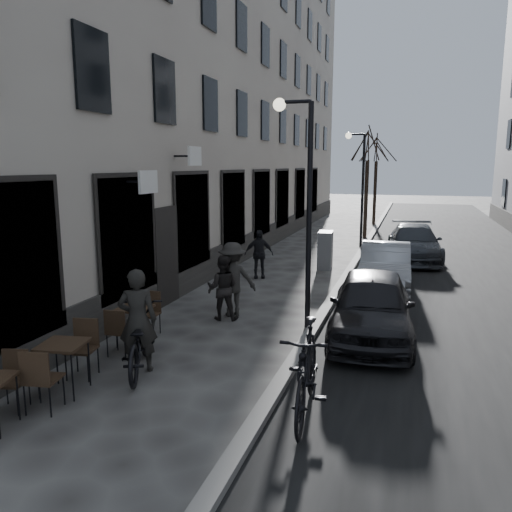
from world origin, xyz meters
The scene contains 20 objects.
ground centered at (0.00, 0.00, 0.00)m, with size 120.00×120.00×0.00m, color #3C3936.
road centered at (3.85, 16.00, 0.00)m, with size 7.30×60.00×0.00m, color black.
kerb centered at (0.20, 16.00, 0.06)m, with size 0.25×60.00×0.12m, color slate.
building_left centered at (-6.00, 16.50, 8.00)m, with size 4.00×35.00×16.00m, color #AC9D90.
streetlamp_near centered at (-0.17, 6.00, 3.16)m, with size 0.90×0.28×5.09m.
streetlamp_far centered at (-0.17, 18.00, 3.16)m, with size 0.90×0.28×5.09m.
tree_near centered at (-0.10, 21.00, 4.66)m, with size 2.40×2.40×5.70m.
tree_far centered at (-0.10, 27.00, 4.66)m, with size 2.40×2.40×5.70m.
bistro_set_b centered at (-3.09, 1.52, 0.51)m, with size 0.80×1.74×1.00m.
bistro_set_c centered at (-3.16, 3.82, 0.49)m, with size 0.68×1.62×0.95m.
utility_cabinet centered at (-0.73, 12.70, 0.67)m, with size 0.49×0.89×1.34m, color slate.
bicycle centered at (-2.40, 2.68, 0.57)m, with size 0.76×2.19×1.15m, color black.
cyclist_rider centered at (-2.40, 2.68, 0.94)m, with size 0.69×0.45×1.88m, color black.
pedestrian_near centered at (-2.06, 5.98, 0.78)m, with size 0.76×0.59×1.56m, color black.
pedestrian_mid centered at (-1.95, 6.35, 0.91)m, with size 1.18×0.68×1.83m, color #2C2A27.
pedestrian_far centered at (-2.56, 10.54, 0.80)m, with size 0.94×0.39×1.60m, color black.
car_near centered at (1.45, 5.72, 0.72)m, with size 1.69×4.20×1.43m, color black.
car_mid centered at (1.48, 10.36, 0.67)m, with size 1.42×4.07×1.34m, color #9A9EA3.
car_far centered at (2.30, 15.27, 0.69)m, with size 1.93×4.75×1.38m, color #32363B.
moped centered at (0.81, 1.98, 0.69)m, with size 0.65×2.30×1.38m, color black.
Camera 1 is at (2.17, -4.83, 3.66)m, focal length 35.00 mm.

